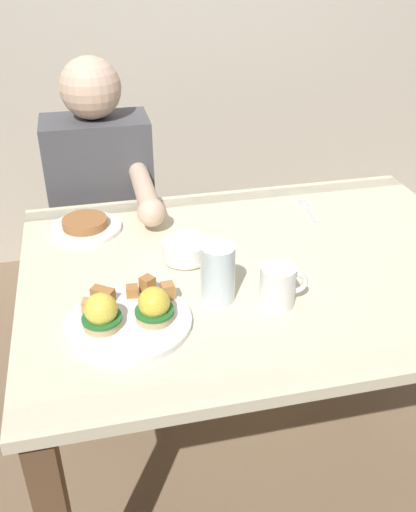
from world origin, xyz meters
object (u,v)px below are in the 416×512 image
at_px(eggs_benedict_plate, 128,315).
at_px(fork, 308,210).
at_px(side_plate, 85,226).
at_px(dining_table, 261,298).
at_px(fruit_bowl, 185,250).
at_px(coffee_mug, 278,285).
at_px(diner_person, 104,208).
at_px(water_glass_near, 218,277).

height_order(eggs_benedict_plate, fork, eggs_benedict_plate).
relative_size(fork, side_plate, 0.78).
height_order(dining_table, eggs_benedict_plate, eggs_benedict_plate).
bearing_deg(fruit_bowl, dining_table, -16.67).
relative_size(eggs_benedict_plate, fruit_bowl, 2.25).
bearing_deg(fork, fruit_bowl, -154.04).
xyz_separation_m(coffee_mug, diner_person, (-0.34, 0.77, -0.14)).
distance_m(fruit_bowl, side_plate, 0.33).
bearing_deg(side_plate, diner_person, 78.52).
distance_m(fruit_bowl, diner_person, 0.58).
height_order(dining_table, diner_person, diner_person).
bearing_deg(coffee_mug, dining_table, 82.57).
bearing_deg(diner_person, dining_table, -58.77).
relative_size(coffee_mug, side_plate, 0.56).
distance_m(coffee_mug, diner_person, 0.86).
bearing_deg(fork, diner_person, 149.69).
bearing_deg(dining_table, water_glass_near, -140.05).
relative_size(dining_table, side_plate, 6.00).
bearing_deg(fork, water_glass_near, -134.27).
bearing_deg(diner_person, water_glass_near, -73.52).
bearing_deg(fork, dining_table, -130.96).
bearing_deg(dining_table, side_plate, 146.84).
bearing_deg(dining_table, coffee_mug, -97.43).
xyz_separation_m(fruit_bowl, coffee_mug, (0.17, -0.23, 0.02)).
height_order(fruit_bowl, diner_person, diner_person).
height_order(coffee_mug, diner_person, diner_person).
bearing_deg(eggs_benedict_plate, coffee_mug, 0.52).
bearing_deg(water_glass_near, eggs_benedict_plate, -166.27).
bearing_deg(side_plate, eggs_benedict_plate, -81.09).
bearing_deg(dining_table, fork, 49.04).
height_order(coffee_mug, water_glass_near, water_glass_near).
relative_size(eggs_benedict_plate, diner_person, 0.24).
distance_m(dining_table, diner_person, 0.70).
xyz_separation_m(eggs_benedict_plate, diner_person, (-0.01, 0.78, -0.12)).
distance_m(fork, side_plate, 0.65).
bearing_deg(eggs_benedict_plate, fork, 36.72).
xyz_separation_m(fruit_bowl, side_plate, (-0.24, 0.22, -0.02)).
distance_m(side_plate, diner_person, 0.34).
height_order(side_plate, diner_person, diner_person).
height_order(fork, side_plate, side_plate).
distance_m(eggs_benedict_plate, side_plate, 0.46).
distance_m(fruit_bowl, fork, 0.46).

